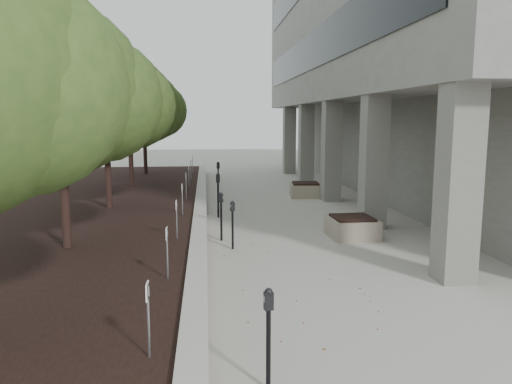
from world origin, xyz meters
TOP-DOWN VIEW (x-y plane):
  - ground at (0.00, 0.00)m, footprint 90.00×90.00m
  - retaining_wall at (-1.82, 9.00)m, footprint 0.39×26.00m
  - planting_bed at (-5.50, 9.00)m, footprint 7.00×26.00m
  - brutalist_building at (9.50, 13.00)m, footprint 13.10×26.00m
  - crabapple_tree_2 at (-4.80, 3.00)m, footprint 4.60×4.00m
  - crabapple_tree_3 at (-4.80, 8.00)m, footprint 4.60×4.00m
  - crabapple_tree_4 at (-4.80, 13.00)m, footprint 4.60×4.00m
  - crabapple_tree_5 at (-4.80, 18.00)m, footprint 4.60×4.00m
  - parking_sign_1 at (-2.35, -2.50)m, footprint 0.04×0.22m
  - parking_sign_2 at (-2.35, 0.50)m, footprint 0.04×0.22m
  - parking_sign_3 at (-2.35, 3.50)m, footprint 0.04×0.22m
  - parking_sign_4 at (-2.35, 6.50)m, footprint 0.04×0.22m
  - parking_sign_5 at (-2.35, 9.50)m, footprint 0.04×0.22m
  - parking_sign_6 at (-2.35, 12.50)m, footprint 0.04×0.22m
  - parking_sign_7 at (-2.35, 15.50)m, footprint 0.04×0.22m
  - parking_sign_8 at (-2.35, 18.50)m, footprint 0.04×0.22m
  - parking_meter_1 at (-0.90, -2.69)m, footprint 0.14×0.11m
  - parking_meter_2 at (-1.23, 4.83)m, footprint 0.16×0.13m
  - parking_meter_3 at (-0.97, 3.92)m, footprint 0.15×0.13m
  - parking_meter_4 at (-1.23, 8.00)m, footprint 0.16×0.12m
  - parking_meter_5 at (-1.10, 12.96)m, footprint 0.17×0.14m
  - planter_front at (2.44, 4.84)m, footprint 1.32×1.32m
  - planter_back at (2.59, 12.11)m, footprint 1.44×1.44m
  - berry_scatter at (-0.10, 5.00)m, footprint 3.30×14.10m

SIDE VIEW (x-z plane):
  - ground at x=0.00m, z-range 0.00..0.00m
  - berry_scatter at x=-0.10m, z-range 0.00..0.02m
  - planting_bed at x=-5.50m, z-range 0.00..0.40m
  - retaining_wall at x=-1.82m, z-range 0.00..0.50m
  - planter_front at x=2.44m, z-range 0.00..0.59m
  - planter_back at x=2.59m, z-range 0.00..0.61m
  - parking_meter_3 at x=-0.97m, z-range 0.00..1.25m
  - parking_meter_1 at x=-0.90m, z-range 0.00..1.31m
  - parking_meter_2 at x=-1.23m, z-range 0.00..1.34m
  - parking_meter_5 at x=-1.10m, z-range 0.00..1.46m
  - parking_meter_4 at x=-1.23m, z-range 0.00..1.51m
  - parking_sign_1 at x=-2.35m, z-range 0.40..1.36m
  - parking_sign_2 at x=-2.35m, z-range 0.40..1.36m
  - parking_sign_3 at x=-2.35m, z-range 0.40..1.36m
  - parking_sign_4 at x=-2.35m, z-range 0.40..1.36m
  - parking_sign_5 at x=-2.35m, z-range 0.40..1.36m
  - parking_sign_6 at x=-2.35m, z-range 0.40..1.36m
  - parking_sign_7 at x=-2.35m, z-range 0.40..1.36m
  - parking_sign_8 at x=-2.35m, z-range 0.40..1.36m
  - crabapple_tree_2 at x=-4.80m, z-range 0.40..5.84m
  - crabapple_tree_3 at x=-4.80m, z-range 0.40..5.84m
  - crabapple_tree_4 at x=-4.80m, z-range 0.40..5.84m
  - crabapple_tree_5 at x=-4.80m, z-range 0.40..5.84m
  - brutalist_building at x=9.50m, z-range 0.00..15.00m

